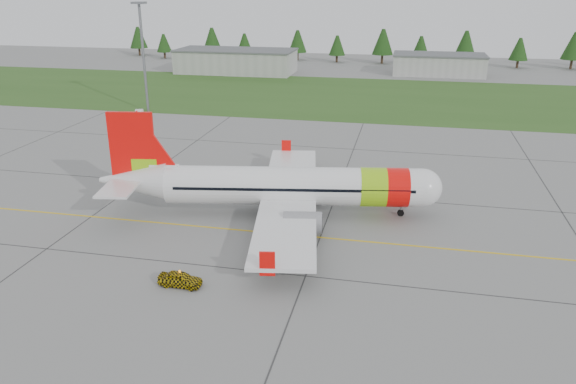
# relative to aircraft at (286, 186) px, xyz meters

# --- Properties ---
(ground) EXTENTS (320.00, 320.00, 0.00)m
(ground) POSITION_rel_aircraft_xyz_m (-5.34, -13.19, -3.22)
(ground) COLOR gray
(ground) RESTS_ON ground
(aircraft) EXTENTS (36.63, 34.17, 11.15)m
(aircraft) POSITION_rel_aircraft_xyz_m (0.00, 0.00, 0.00)
(aircraft) COLOR white
(aircraft) RESTS_ON ground
(follow_me_car) EXTENTS (1.29, 1.51, 3.69)m
(follow_me_car) POSITION_rel_aircraft_xyz_m (-5.24, -16.98, -1.37)
(follow_me_car) COLOR gold
(follow_me_car) RESTS_ON ground
(service_van) EXTENTS (1.83, 1.79, 4.08)m
(service_van) POSITION_rel_aircraft_xyz_m (-37.00, 40.30, -1.18)
(service_van) COLOR silver
(service_van) RESTS_ON ground
(grass_strip) EXTENTS (320.00, 50.00, 0.03)m
(grass_strip) POSITION_rel_aircraft_xyz_m (-5.34, 68.81, -3.20)
(grass_strip) COLOR #30561E
(grass_strip) RESTS_ON ground
(taxi_guideline) EXTENTS (120.00, 0.25, 0.02)m
(taxi_guideline) POSITION_rel_aircraft_xyz_m (-5.34, -5.19, -3.21)
(taxi_guideline) COLOR gold
(taxi_guideline) RESTS_ON ground
(hangar_west) EXTENTS (32.00, 14.00, 6.00)m
(hangar_west) POSITION_rel_aircraft_xyz_m (-35.34, 96.81, -0.22)
(hangar_west) COLOR #A8A8A3
(hangar_west) RESTS_ON ground
(hangar_east) EXTENTS (24.00, 12.00, 5.20)m
(hangar_east) POSITION_rel_aircraft_xyz_m (19.66, 104.81, -0.62)
(hangar_east) COLOR #A8A8A3
(hangar_east) RESTS_ON ground
(floodlight_mast) EXTENTS (0.50, 0.50, 20.00)m
(floodlight_mast) POSITION_rel_aircraft_xyz_m (-37.34, 44.81, 6.78)
(floodlight_mast) COLOR slate
(floodlight_mast) RESTS_ON ground
(treeline) EXTENTS (160.00, 8.00, 10.00)m
(treeline) POSITION_rel_aircraft_xyz_m (-5.34, 124.81, 1.78)
(treeline) COLOR #1C3F14
(treeline) RESTS_ON ground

